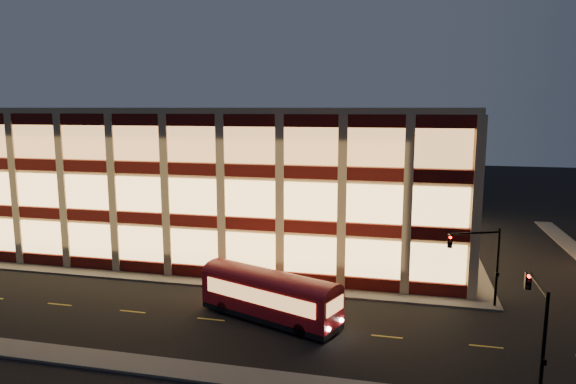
# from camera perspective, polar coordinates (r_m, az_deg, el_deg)

# --- Properties ---
(ground) EXTENTS (200.00, 200.00, 0.00)m
(ground) POSITION_cam_1_polar(r_m,az_deg,el_deg) (43.60, -10.58, -10.23)
(ground) COLOR black
(ground) RESTS_ON ground
(sidewalk_office_south) EXTENTS (54.00, 2.00, 0.15)m
(sidewalk_office_south) POSITION_cam_1_polar(r_m,az_deg,el_deg) (45.67, -13.57, -9.33)
(sidewalk_office_south) COLOR #514F4C
(sidewalk_office_south) RESTS_ON ground
(sidewalk_office_east) EXTENTS (2.00, 30.00, 0.15)m
(sidewalk_office_east) POSITION_cam_1_polar(r_m,az_deg,el_deg) (56.72, 19.02, -5.90)
(sidewalk_office_east) COLOR #514F4C
(sidewalk_office_east) RESTS_ON ground
(sidewalk_near) EXTENTS (100.00, 2.00, 0.15)m
(sidewalk_near) POSITION_cam_1_polar(r_m,az_deg,el_deg) (33.06, -20.06, -17.11)
(sidewalk_near) COLOR #514F4C
(sidewalk_near) RESTS_ON ground
(office_building) EXTENTS (50.45, 30.45, 14.50)m
(office_building) POSITION_cam_1_polar(r_m,az_deg,el_deg) (58.36, -6.76, 2.15)
(office_building) COLOR tan
(office_building) RESTS_ON ground
(traffic_signal_far) EXTENTS (3.79, 1.87, 6.00)m
(traffic_signal_far) POSITION_cam_1_polar(r_m,az_deg,el_deg) (39.52, 20.58, -6.50)
(traffic_signal_far) COLOR black
(traffic_signal_far) RESTS_ON ground
(traffic_signal_near) EXTENTS (0.32, 4.45, 6.00)m
(traffic_signal_near) POSITION_cam_1_polar(r_m,az_deg,el_deg) (29.20, 25.99, -12.42)
(traffic_signal_near) COLOR black
(traffic_signal_near) RESTS_ON ground
(trolley_bus) EXTENTS (10.50, 6.16, 3.48)m
(trolley_bus) POSITION_cam_1_polar(r_m,az_deg,el_deg) (35.92, -2.07, -11.13)
(trolley_bus) COLOR maroon
(trolley_bus) RESTS_ON ground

